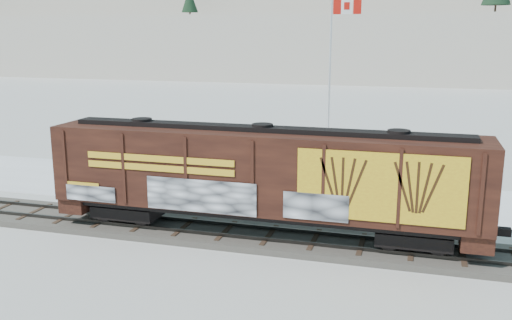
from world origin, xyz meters
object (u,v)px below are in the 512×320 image
(flagpole, at_px, (330,108))
(car_dark, at_px, (261,178))
(hopper_railcar, at_px, (262,174))
(car_white, at_px, (218,181))
(car_silver, at_px, (218,179))

(flagpole, distance_m, car_dark, 7.35)
(hopper_railcar, relative_size, flagpole, 1.66)
(hopper_railcar, bearing_deg, car_dark, 105.83)
(flagpole, relative_size, car_white, 2.48)
(hopper_railcar, xyz_separation_m, flagpole, (0.76, 13.92, 1.12))
(car_white, bearing_deg, hopper_railcar, -122.83)
(car_silver, bearing_deg, hopper_railcar, -156.64)
(hopper_railcar, relative_size, car_white, 4.11)
(car_silver, height_order, car_dark, car_silver)
(car_silver, relative_size, car_dark, 1.12)
(flagpole, relative_size, car_dark, 2.65)
(hopper_railcar, xyz_separation_m, car_silver, (-4.41, 6.51, -2.18))
(car_dark, bearing_deg, hopper_railcar, -177.70)
(flagpole, distance_m, car_white, 9.67)
(hopper_railcar, distance_m, car_silver, 8.16)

